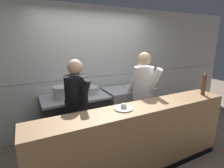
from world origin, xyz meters
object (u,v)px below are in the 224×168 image
object	(u,v)px
sauce_pot	(90,90)
pepper_mill	(204,84)
mixing_bowl_steel	(128,87)
oven_range	(76,118)
plated_dish_main	(124,108)
chef_sous	(143,95)
stock_pot	(61,92)
chef_head_cook	(77,108)

from	to	relation	value
sauce_pot	pepper_mill	xyz separation A→B (m)	(1.53, -1.28, 0.24)
sauce_pot	mixing_bowl_steel	bearing A→B (deg)	-1.43
oven_range	pepper_mill	size ratio (longest dim) A/B	3.38
mixing_bowl_steel	plated_dish_main	distance (m)	1.45
mixing_bowl_steel	oven_range	bearing A→B (deg)	178.61
chef_sous	stock_pot	bearing A→B (deg)	141.44
mixing_bowl_steel	chef_head_cook	world-z (taller)	chef_head_cook
mixing_bowl_steel	pepper_mill	world-z (taller)	pepper_mill
mixing_bowl_steel	pepper_mill	size ratio (longest dim) A/B	0.64
sauce_pot	pepper_mill	world-z (taller)	pepper_mill
pepper_mill	chef_sous	world-z (taller)	chef_sous
pepper_mill	chef_sous	bearing A→B (deg)	140.13
sauce_pot	chef_head_cook	xyz separation A→B (m)	(-0.45, -0.64, -0.06)
chef_head_cook	pepper_mill	bearing A→B (deg)	-31.74
chef_head_cook	chef_sous	distance (m)	1.22
oven_range	pepper_mill	world-z (taller)	pepper_mill
stock_pot	pepper_mill	xyz separation A→B (m)	(2.08, -1.25, 0.20)
oven_range	stock_pot	distance (m)	0.62
pepper_mill	chef_head_cook	distance (m)	2.10
pepper_mill	chef_sous	distance (m)	1.02
plated_dish_main	oven_range	bearing A→B (deg)	105.46
chef_sous	oven_range	bearing A→B (deg)	135.49
oven_range	mixing_bowl_steel	world-z (taller)	mixing_bowl_steel
chef_head_cook	stock_pot	bearing A→B (deg)	85.94
sauce_pot	chef_sous	xyz separation A→B (m)	(0.77, -0.64, -0.03)
chef_head_cook	chef_sous	xyz separation A→B (m)	(1.22, -0.01, 0.03)
oven_range	mixing_bowl_steel	xyz separation A→B (m)	(1.17, -0.03, 0.49)
chef_head_cook	chef_sous	size ratio (longest dim) A/B	0.97
chef_head_cook	mixing_bowl_steel	bearing A→B (deg)	11.51
oven_range	plated_dish_main	world-z (taller)	plated_dish_main
stock_pot	pepper_mill	distance (m)	2.44
stock_pot	plated_dish_main	distance (m)	1.32
stock_pot	mixing_bowl_steel	distance (m)	1.41
oven_range	sauce_pot	world-z (taller)	sauce_pot
stock_pot	sauce_pot	xyz separation A→B (m)	(0.56, 0.03, -0.04)
oven_range	chef_sous	xyz separation A→B (m)	(1.08, -0.65, 0.51)
mixing_bowl_steel	chef_head_cook	distance (m)	1.44
plated_dish_main	pepper_mill	xyz separation A→B (m)	(1.51, -0.06, 0.17)
pepper_mill	chef_head_cook	world-z (taller)	chef_head_cook
chef_sous	pepper_mill	bearing A→B (deg)	-53.44
oven_range	sauce_pot	size ratio (longest dim) A/B	3.79
stock_pot	plated_dish_main	world-z (taller)	stock_pot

